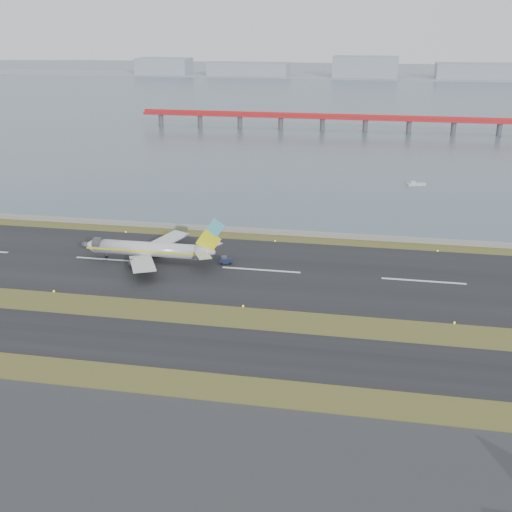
{
  "coord_description": "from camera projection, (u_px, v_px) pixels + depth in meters",
  "views": [
    {
      "loc": [
        26.44,
        -118.45,
        59.6
      ],
      "look_at": [
        0.16,
        22.0,
        6.78
      ],
      "focal_mm": 45.0,
      "sensor_mm": 36.0,
      "label": 1
    }
  ],
  "objects": [
    {
      "name": "red_pier",
      "position": [
        366.0,
        119.0,
        358.95
      ],
      "size": [
        260.0,
        5.0,
        10.2
      ],
      "color": "red",
      "rests_on": "ground"
    },
    {
      "name": "ground",
      "position": [
        236.0,
        322.0,
        134.43
      ],
      "size": [
        1000.0,
        1000.0,
        0.0
      ],
      "primitive_type": "plane",
      "color": "#3D4B1B",
      "rests_on": "ground"
    },
    {
      "name": "workboat_near",
      "position": [
        416.0,
        184.0,
        244.63
      ],
      "size": [
        7.52,
        4.78,
        1.75
      ],
      "rotation": [
        0.0,
        0.0,
        0.38
      ],
      "color": "#BBBBC0",
      "rests_on": "ground"
    },
    {
      "name": "far_shoreline",
      "position": [
        368.0,
        71.0,
        701.59
      ],
      "size": [
        1400.0,
        80.0,
        60.5
      ],
      "color": "#9099AA",
      "rests_on": "ground"
    },
    {
      "name": "airliner",
      "position": [
        151.0,
        249.0,
        166.54
      ],
      "size": [
        38.52,
        32.89,
        12.8
      ],
      "color": "silver",
      "rests_on": "ground"
    },
    {
      "name": "apron_strip",
      "position": [
        147.0,
        505.0,
        83.7
      ],
      "size": [
        1000.0,
        50.0,
        0.1
      ],
      "primitive_type": "cube",
      "color": "#2F2F31",
      "rests_on": "ground"
    },
    {
      "name": "taxiway_strip",
      "position": [
        223.0,
        349.0,
        123.35
      ],
      "size": [
        1000.0,
        18.0,
        0.1
      ],
      "primitive_type": "cube",
      "color": "black",
      "rests_on": "ground"
    },
    {
      "name": "bay_water",
      "position": [
        348.0,
        92.0,
        558.53
      ],
      "size": [
        1400.0,
        800.0,
        1.3
      ],
      "primitive_type": "cube",
      "color": "#4B596C",
      "rests_on": "ground"
    },
    {
      "name": "seawall",
      "position": [
        279.0,
        232.0,
        189.57
      ],
      "size": [
        1000.0,
        2.5,
        1.0
      ],
      "primitive_type": "cube",
      "color": "gray",
      "rests_on": "ground"
    },
    {
      "name": "runway_strip",
      "position": [
        261.0,
        270.0,
        162.07
      ],
      "size": [
        1000.0,
        45.0,
        0.1
      ],
      "primitive_type": "cube",
      "color": "black",
      "rests_on": "ground"
    },
    {
      "name": "pushback_tug",
      "position": [
        226.0,
        260.0,
        166.03
      ],
      "size": [
        3.54,
        2.52,
        2.06
      ],
      "rotation": [
        0.0,
        0.0,
        0.23
      ],
      "color": "#141C38",
      "rests_on": "ground"
    }
  ]
}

